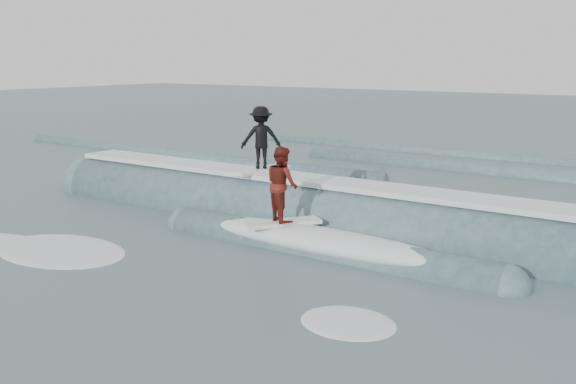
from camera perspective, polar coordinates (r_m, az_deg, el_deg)
The scene contains 6 objects.
ground at distance 13.59m, azimuth -14.31°, elevation -8.76°, with size 160.00×160.00×0.00m, color #425A61.
breaking_wave at distance 18.26m, azimuth 1.86°, elevation -2.95°, with size 20.70×4.07×2.58m.
surfer_black at distance 19.08m, azimuth -2.41°, elevation 4.67°, with size 1.35×2.06×1.95m.
surfer_red at distance 16.12m, azimuth -0.54°, elevation 0.45°, with size 1.61×1.95×2.01m.
whitewater at distance 15.15m, azimuth -18.83°, elevation -6.88°, with size 11.99×7.09×0.10m.
far_swells at distance 29.05m, azimuth 9.08°, elevation 2.39°, with size 38.21×8.65×0.80m.
Camera 1 is at (9.70, -8.28, 4.70)m, focal length 40.00 mm.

